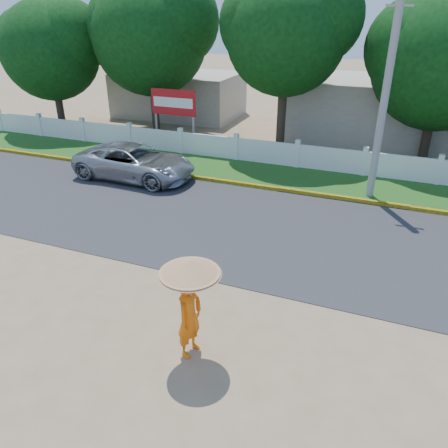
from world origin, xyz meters
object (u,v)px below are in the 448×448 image
billboard (174,105)px  utility_pole (385,98)px  monk_with_parasol (190,295)px  vehicle (134,162)px

billboard → utility_pole: bearing=-18.3°
monk_with_parasol → billboard: (-7.57, 13.94, 0.62)m
utility_pole → monk_with_parasol: 11.11m
vehicle → monk_with_parasol: 11.23m
utility_pole → monk_with_parasol: size_ratio=3.26×
vehicle → billboard: billboard is taller
monk_with_parasol → billboard: bearing=118.5°
vehicle → monk_with_parasol: monk_with_parasol is taller
vehicle → monk_with_parasol: (6.89, -8.83, 0.78)m
monk_with_parasol → vehicle: bearing=128.0°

